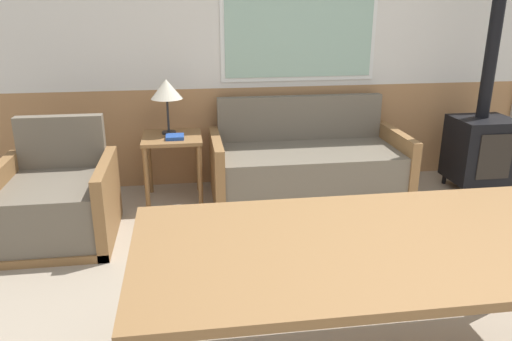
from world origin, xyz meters
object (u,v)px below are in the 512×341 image
object	(u,v)px
armchair	(57,205)
table_lamp	(166,90)
wood_stove	(482,133)
couch	(307,168)
dining_table	(375,252)
side_table	(173,148)

from	to	relation	value
armchair	table_lamp	distance (m)	1.32
wood_stove	armchair	bearing A→B (deg)	-172.04
couch	table_lamp	size ratio (longest dim) A/B	3.61
dining_table	armchair	bearing A→B (deg)	135.39
table_lamp	wood_stove	bearing A→B (deg)	-4.45
side_table	wood_stove	xyz separation A→B (m)	(2.84, -0.13, 0.07)
dining_table	table_lamp	bearing A→B (deg)	110.83
couch	dining_table	size ratio (longest dim) A/B	0.82
table_lamp	wood_stove	world-z (taller)	wood_stove
armchair	side_table	world-z (taller)	armchair
couch	dining_table	bearing A→B (deg)	-96.96
couch	table_lamp	xyz separation A→B (m)	(-1.23, 0.15, 0.72)
couch	table_lamp	world-z (taller)	table_lamp
dining_table	couch	bearing A→B (deg)	83.04
dining_table	side_table	bearing A→B (deg)	110.98
armchair	dining_table	size ratio (longest dim) A/B	0.41
armchair	table_lamp	size ratio (longest dim) A/B	1.81
wood_stove	dining_table	bearing A→B (deg)	-130.23
armchair	table_lamp	xyz separation A→B (m)	(0.83, 0.74, 0.71)
dining_table	wood_stove	bearing A→B (deg)	49.77
couch	armchair	distance (m)	2.14
armchair	wood_stove	bearing A→B (deg)	3.42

